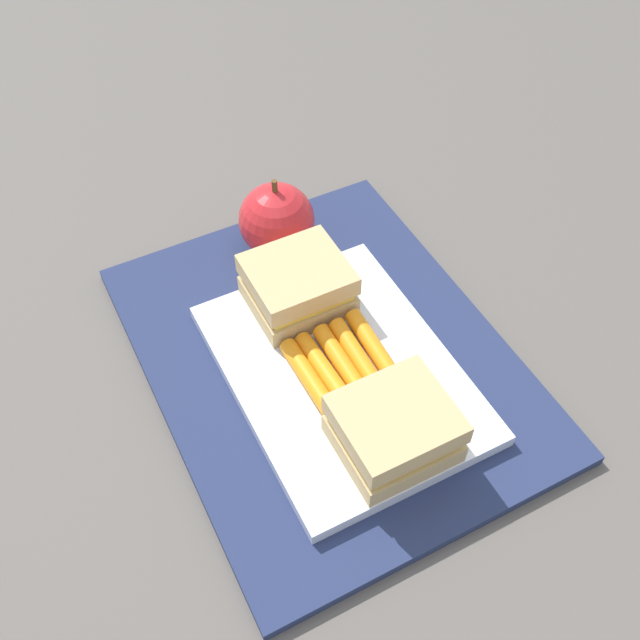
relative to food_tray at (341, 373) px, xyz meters
The scene contains 7 objects.
ground_plane 0.03m from the food_tray, ahead, with size 2.40×2.40×0.00m, color #56514C.
lunchbag_mat 0.03m from the food_tray, ahead, with size 0.36×0.28×0.01m, color navy.
food_tray is the anchor object (origin of this frame).
sandwich_half_left 0.08m from the food_tray, behind, with size 0.07×0.08×0.04m.
sandwich_half_right 0.08m from the food_tray, ahead, with size 0.07×0.08×0.04m.
carrot_sticks_bundle 0.01m from the food_tray, 57.14° to the left, with size 0.08×0.07×0.02m.
apple 0.16m from the food_tray, ahead, with size 0.07×0.07×0.08m.
Camera 1 is at (-0.33, 0.17, 0.50)m, focal length 41.64 mm.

